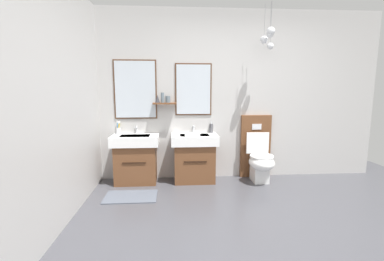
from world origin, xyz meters
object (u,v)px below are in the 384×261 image
folded_hand_towel (192,135)px  toothbrush_cup (119,130)px  toilet (258,156)px  vanity_sink_left (136,158)px  soap_dispenser (211,128)px  vanity_sink_right (194,157)px

folded_hand_towel → toothbrush_cup: bearing=166.1°
toilet → toothbrush_cup: (-2.15, 0.16, 0.41)m
folded_hand_towel → toilet: bearing=6.3°
vanity_sink_left → toilet: 1.88m
soap_dispenser → folded_hand_towel: 0.43m
toilet → soap_dispenser: 0.85m
toothbrush_cup → soap_dispenser: size_ratio=1.14×
vanity_sink_left → toilet: size_ratio=0.73×
toothbrush_cup → folded_hand_towel: size_ratio=0.92×
vanity_sink_left → vanity_sink_right: (0.88, 0.00, 0.00)m
vanity_sink_left → folded_hand_towel: folded_hand_towel is taller
vanity_sink_right → toilet: bearing=-0.7°
toilet → folded_hand_towel: toilet is taller
toothbrush_cup → soap_dispenser: bearing=0.4°
vanity_sink_left → toothbrush_cup: bearing=151.1°
toothbrush_cup → vanity_sink_left: bearing=-28.9°
soap_dispenser → vanity_sink_left: bearing=-172.2°
vanity_sink_right → toilet: (1.00, -0.01, -0.01)m
toilet → toothbrush_cup: bearing=175.7°
vanity_sink_right → folded_hand_towel: 0.39m
vanity_sink_right → toothbrush_cup: size_ratio=3.58×
toilet → soap_dispenser: bearing=166.6°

